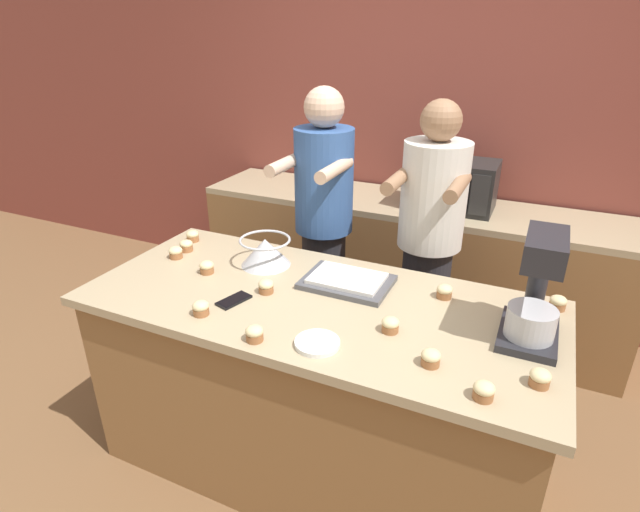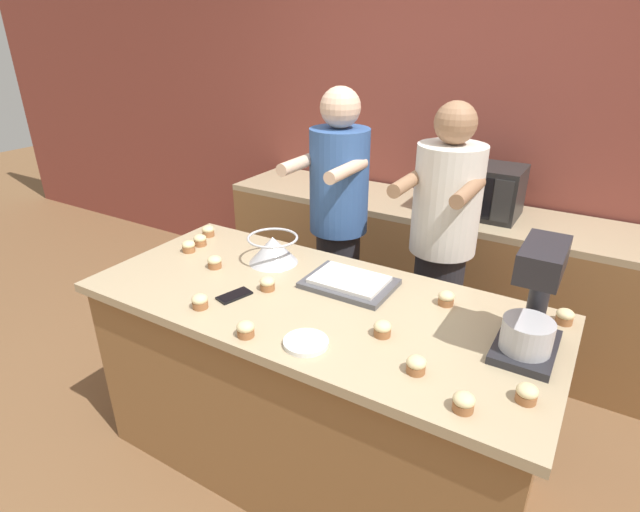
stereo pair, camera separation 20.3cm
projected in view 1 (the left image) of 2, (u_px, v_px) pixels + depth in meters
ground_plane at (316, 459)px, 2.45m from camera, size 16.00×16.00×0.00m
back_wall at (428, 122)px, 3.35m from camera, size 10.00×0.06×2.70m
island_counter at (316, 385)px, 2.26m from camera, size 1.96×0.87×0.90m
back_counter at (404, 263)px, 3.44m from camera, size 2.80×0.60×0.89m
person_left at (323, 232)px, 2.79m from camera, size 0.33×0.50×1.67m
person_right at (428, 254)px, 2.57m from camera, size 0.34×0.50×1.64m
stand_mixer at (536, 294)px, 1.74m from camera, size 0.20×0.30×0.41m
mixing_bowl at (265, 251)px, 2.35m from camera, size 0.24×0.24×0.13m
baking_tray at (347, 281)px, 2.18m from camera, size 0.38×0.27×0.04m
microwave_oven at (453, 184)px, 3.09m from camera, size 0.52×0.33×0.30m
cell_phone at (234, 300)px, 2.05m from camera, size 0.11×0.16×0.01m
small_plate at (317, 343)px, 1.77m from camera, size 0.16×0.16×0.02m
cupcake_0 at (445, 291)px, 2.07m from camera, size 0.07×0.07×0.06m
cupcake_1 at (186, 246)px, 2.51m from camera, size 0.07×0.07×0.06m
cupcake_2 at (254, 333)px, 1.79m from camera, size 0.07×0.07×0.06m
cupcake_3 at (558, 303)px, 1.99m from camera, size 0.07×0.07×0.06m
cupcake_4 at (484, 391)px, 1.51m from camera, size 0.07×0.07×0.06m
cupcake_5 at (390, 325)px, 1.84m from camera, size 0.07×0.07×0.06m
cupcake_6 at (176, 252)px, 2.43m from camera, size 0.07×0.07×0.06m
cupcake_7 at (266, 286)px, 2.11m from camera, size 0.07×0.07×0.06m
cupcake_8 at (207, 267)px, 2.28m from camera, size 0.07×0.07×0.06m
cupcake_9 at (201, 308)px, 1.95m from camera, size 0.07×0.07×0.06m
cupcake_10 at (540, 378)px, 1.56m from camera, size 0.07×0.07×0.06m
cupcake_11 at (431, 358)px, 1.66m from camera, size 0.07×0.07×0.06m
cupcake_12 at (193, 236)px, 2.62m from camera, size 0.07×0.07×0.06m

